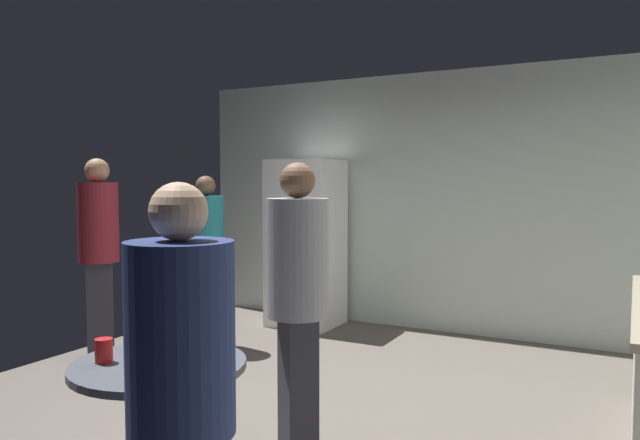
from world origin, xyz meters
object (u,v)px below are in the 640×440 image
foreground_table (159,384)px  person_in_navy_shirt (181,390)px  beer_bottle_green (185,337)px  plastic_cup_red (104,351)px  person_in_teal_shirt (206,247)px  beer_bottle_brown (145,362)px  person_in_maroon_shirt (99,243)px  refrigerator (306,243)px  beer_bottle_amber (144,343)px  person_in_gray_shirt (298,289)px

foreground_table → person_in_navy_shirt: (0.67, -0.62, 0.28)m
beer_bottle_green → person_in_navy_shirt: person_in_navy_shirt is taller
plastic_cup_red → person_in_teal_shirt: (-1.45, 2.55, 0.16)m
beer_bottle_brown → person_in_maroon_shirt: size_ratio=0.13×
refrigerator → person_in_maroon_shirt: bearing=-115.2°
refrigerator → beer_bottle_green: bearing=-69.7°
refrigerator → person_in_navy_shirt: bearing=-65.5°
refrigerator → beer_bottle_amber: size_ratio=7.83×
person_in_gray_shirt → refrigerator: bearing=-110.8°
refrigerator → person_in_teal_shirt: (-0.43, -1.17, 0.05)m
refrigerator → beer_bottle_brown: 4.07m
beer_bottle_amber → beer_bottle_brown: size_ratio=1.00×
beer_bottle_brown → beer_bottle_green: (-0.11, 0.37, 0.00)m
foreground_table → beer_bottle_brown: bearing=-58.3°
person_in_teal_shirt → refrigerator: bearing=121.4°
refrigerator → plastic_cup_red: refrigerator is taller
person_in_gray_shirt → person_in_teal_shirt: bearing=-89.4°
plastic_cup_red → person_in_maroon_shirt: person_in_maroon_shirt is taller
person_in_maroon_shirt → person_in_gray_shirt: bearing=24.2°
beer_bottle_green → person_in_teal_shirt: person_in_teal_shirt is taller
beer_bottle_brown → person_in_teal_shirt: 3.21m
plastic_cup_red → person_in_gray_shirt: size_ratio=0.07×
person_in_navy_shirt → person_in_maroon_shirt: bearing=36.6°
beer_bottle_amber → person_in_maroon_shirt: size_ratio=0.13×
beer_bottle_amber → person_in_gray_shirt: person_in_gray_shirt is taller
foreground_table → person_in_teal_shirt: bearing=124.6°
person_in_navy_shirt → beer_bottle_green: bearing=24.7°
person_in_maroon_shirt → refrigerator: bearing=107.5°
refrigerator → person_in_gray_shirt: size_ratio=1.08×
beer_bottle_amber → person_in_navy_shirt: person_in_navy_shirt is taller
beer_bottle_amber → beer_bottle_green: bearing=60.2°
refrigerator → beer_bottle_amber: refrigerator is taller
beer_bottle_brown → beer_bottle_green: size_ratio=1.00×
person_in_navy_shirt → person_in_teal_shirt: 3.84m
person_in_navy_shirt → person_in_maroon_shirt: (-2.86, 2.21, 0.13)m
person_in_navy_shirt → person_in_teal_shirt: size_ratio=0.96×
person_in_gray_shirt → plastic_cup_red: bearing=11.1°
beer_bottle_green → person_in_gray_shirt: person_in_gray_shirt is taller
person_in_gray_shirt → person_in_maroon_shirt: 2.61m
beer_bottle_brown → person_in_maroon_shirt: person_in_maroon_shirt is taller
beer_bottle_amber → person_in_teal_shirt: person_in_teal_shirt is taller
foreground_table → beer_bottle_green: 0.24m
beer_bottle_brown → person_in_navy_shirt: (0.53, -0.39, 0.09)m
beer_bottle_green → person_in_maroon_shirt: (-2.21, 1.45, 0.22)m
person_in_teal_shirt → person_in_gray_shirt: 2.56m
person_in_navy_shirt → person_in_maroon_shirt: person_in_maroon_shirt is taller
refrigerator → foreground_table: bearing=-70.9°
beer_bottle_brown → person_in_gray_shirt: bearing=81.6°
beer_bottle_brown → refrigerator: bearing=109.9°
beer_bottle_brown → person_in_teal_shirt: size_ratio=0.14×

